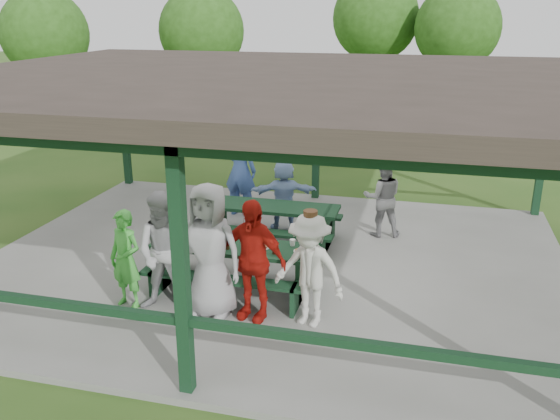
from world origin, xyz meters
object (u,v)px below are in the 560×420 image
(contestant_green, at_px, (126,259))
(contestant_grey_left, at_px, (166,253))
(contestant_grey_mid, at_px, (210,251))
(contestant_white_fedora, at_px, (309,270))
(spectator_lblue, at_px, (284,194))
(spectator_blue, at_px, (240,170))
(spectator_grey, at_px, (383,197))
(picnic_table_far, at_px, (269,219))
(picnic_table_near, at_px, (234,261))
(pickup_truck, at_px, (409,130))
(contestant_red, at_px, (252,260))
(farm_trailer, at_px, (312,131))

(contestant_green, height_order, contestant_grey_left, contestant_grey_left)
(contestant_grey_mid, height_order, contestant_white_fedora, contestant_grey_mid)
(spectator_lblue, distance_m, spectator_blue, 1.26)
(spectator_blue, bearing_deg, spectator_grey, -179.42)
(contestant_grey_left, relative_size, spectator_blue, 0.91)
(picnic_table_far, height_order, spectator_grey, spectator_grey)
(picnic_table_near, relative_size, contestant_white_fedora, 1.52)
(spectator_blue, distance_m, pickup_truck, 7.93)
(spectator_lblue, xyz_separation_m, spectator_grey, (1.92, 0.12, 0.05))
(picnic_table_near, xyz_separation_m, contestant_grey_mid, (-0.06, -0.83, 0.51))
(picnic_table_near, height_order, spectator_grey, spectator_grey)
(contestant_green, bearing_deg, contestant_grey_left, 18.96)
(contestant_red, xyz_separation_m, contestant_white_fedora, (0.82, 0.01, -0.07))
(contestant_green, bearing_deg, picnic_table_near, 49.27)
(contestant_green, xyz_separation_m, contestant_white_fedora, (2.69, 0.15, 0.07))
(contestant_white_fedora, relative_size, spectator_blue, 0.85)
(contestant_grey_left, bearing_deg, contestant_white_fedora, -4.63)
(contestant_green, bearing_deg, contestant_white_fedora, 18.39)
(spectator_lblue, xyz_separation_m, farm_trailer, (-0.91, 7.26, -0.19))
(picnic_table_near, height_order, contestant_white_fedora, contestant_white_fedora)
(picnic_table_near, distance_m, contestant_green, 1.64)
(picnic_table_near, relative_size, spectator_blue, 1.29)
(contestant_grey_left, distance_m, pickup_truck, 11.88)
(picnic_table_far, xyz_separation_m, contestant_green, (-1.36, -2.90, 0.27))
(contestant_grey_left, relative_size, pickup_truck, 0.36)
(contestant_white_fedora, distance_m, spectator_grey, 3.76)
(contestant_red, height_order, spectator_blue, spectator_blue)
(spectator_blue, bearing_deg, spectator_lblue, 161.27)
(contestant_grey_mid, distance_m, farm_trailer, 10.95)
(contestant_white_fedora, distance_m, farm_trailer, 11.06)
(contestant_grey_mid, height_order, spectator_grey, contestant_grey_mid)
(picnic_table_far, distance_m, farm_trailer, 8.13)
(picnic_table_far, bearing_deg, picnic_table_near, -90.47)
(contestant_white_fedora, distance_m, spectator_blue, 4.78)
(contestant_red, bearing_deg, contestant_grey_mid, -161.94)
(contestant_white_fedora, height_order, spectator_blue, spectator_blue)
(contestant_grey_mid, relative_size, spectator_lblue, 1.37)
(picnic_table_near, bearing_deg, contestant_red, -54.86)
(picnic_table_near, distance_m, farm_trailer, 10.12)
(contestant_green, height_order, contestant_white_fedora, contestant_white_fedora)
(spectator_lblue, xyz_separation_m, pickup_truck, (2.06, 7.84, -0.12))
(picnic_table_far, height_order, spectator_blue, spectator_blue)
(contestant_grey_left, distance_m, farm_trailer, 10.95)
(spectator_lblue, bearing_deg, picnic_table_near, 70.54)
(contestant_red, relative_size, pickup_truck, 0.35)
(contestant_red, xyz_separation_m, spectator_blue, (-1.53, 4.17, 0.10))
(pickup_truck, bearing_deg, contestant_grey_left, 145.46)
(contestant_red, distance_m, contestant_white_fedora, 0.82)
(pickup_truck, bearing_deg, contestant_red, 151.36)
(picnic_table_near, xyz_separation_m, spectator_lblue, (0.09, 2.83, 0.24))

